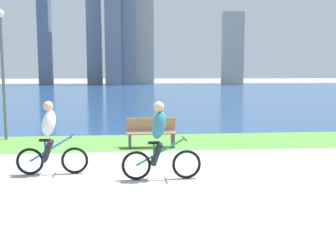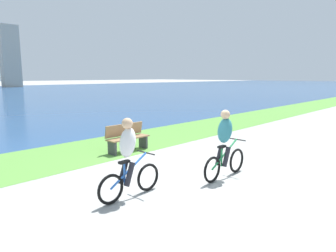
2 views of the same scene
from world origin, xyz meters
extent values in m
plane|color=#9E9E99|center=(0.00, 0.00, 0.00)|extent=(300.00, 300.00, 0.00)
cube|color=#59933D|center=(0.00, 3.72, 0.00)|extent=(120.00, 3.21, 0.01)
torus|color=black|center=(0.87, -1.08, 0.31)|extent=(0.62, 0.06, 0.62)
torus|color=black|center=(-0.21, -1.08, 0.31)|extent=(0.62, 0.06, 0.62)
cylinder|color=#268C4C|center=(0.31, -1.08, 0.59)|extent=(1.04, 0.04, 0.60)
cylinder|color=#268C4C|center=(0.17, -1.08, 0.54)|extent=(0.04, 0.04, 0.46)
cube|color=black|center=(0.17, -1.08, 0.79)|extent=(0.24, 0.10, 0.05)
cylinder|color=black|center=(0.82, -1.08, 0.87)|extent=(0.03, 0.52, 0.03)
ellipsoid|color=teal|center=(0.28, -1.08, 1.17)|extent=(0.40, 0.36, 0.65)
sphere|color=#D8AD84|center=(0.28, -1.08, 1.55)|extent=(0.22, 0.22, 0.22)
cylinder|color=#26262D|center=(0.22, -0.98, 0.55)|extent=(0.27, 0.11, 0.49)
cylinder|color=#26262D|center=(0.22, -1.18, 0.55)|extent=(0.27, 0.11, 0.49)
torus|color=black|center=(-1.57, -0.36, 0.30)|extent=(0.60, 0.06, 0.60)
torus|color=black|center=(-2.54, -0.36, 0.30)|extent=(0.60, 0.06, 0.60)
cylinder|color=blue|center=(-2.08, -0.36, 0.58)|extent=(0.95, 0.04, 0.59)
cylinder|color=blue|center=(-2.20, -0.36, 0.53)|extent=(0.04, 0.04, 0.45)
cube|color=black|center=(-2.20, -0.36, 0.77)|extent=(0.24, 0.10, 0.05)
cylinder|color=black|center=(-1.62, -0.36, 0.85)|extent=(0.03, 0.52, 0.03)
ellipsoid|color=white|center=(-2.10, -0.36, 1.15)|extent=(0.40, 0.36, 0.65)
sphere|color=#D8AD84|center=(-2.10, -0.36, 1.53)|extent=(0.22, 0.22, 0.22)
cylinder|color=#26262D|center=(-2.15, -0.26, 0.53)|extent=(0.27, 0.11, 0.49)
cylinder|color=#26262D|center=(-2.15, -0.46, 0.53)|extent=(0.27, 0.11, 0.49)
cube|color=olive|center=(0.37, 2.66, 0.45)|extent=(1.50, 0.45, 0.04)
cube|color=olive|center=(0.37, 2.86, 0.70)|extent=(1.50, 0.11, 0.40)
cube|color=#38383D|center=(1.02, 2.66, 0.23)|extent=(0.08, 0.37, 0.45)
cube|color=#38383D|center=(-0.28, 2.66, 0.23)|extent=(0.08, 0.37, 0.45)
cube|color=#ADA899|center=(20.02, 67.20, 6.70)|extent=(3.79, 2.19, 13.40)
camera|label=1|loc=(-0.46, -9.64, 2.26)|focal=44.22mm
camera|label=2|loc=(-5.84, -5.00, 2.45)|focal=32.62mm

